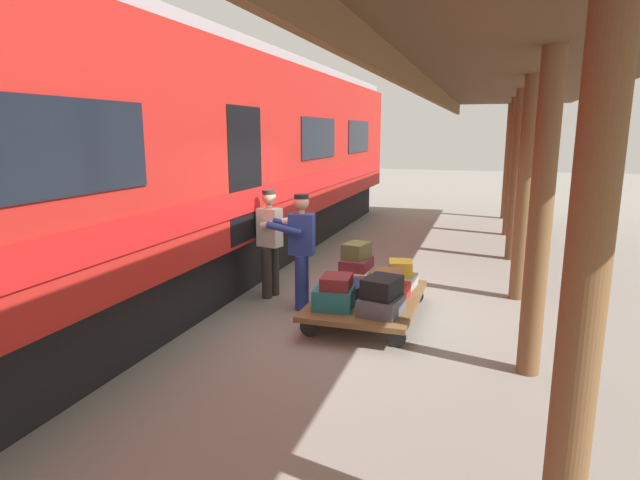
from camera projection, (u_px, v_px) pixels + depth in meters
ground_plane at (356, 311)px, 7.69m from camera, size 60.00×60.00×0.00m
platform_canopy at (536, 76)px, 6.37m from camera, size 3.20×19.96×3.56m
train_car at (159, 166)px, 8.24m from camera, size 3.02×20.20×4.00m
luggage_cart at (367, 300)px, 7.34m from camera, size 1.40×2.18×0.32m
suitcase_cream_canvas at (356, 277)px, 7.96m from camera, size 0.46×0.67×0.21m
suitcase_slate_roller at (381, 305)px, 6.65m from camera, size 0.56×0.63×0.21m
suitcase_teal_softside at (334, 298)px, 6.84m from camera, size 0.54×0.50×0.27m
suitcase_red_plastic at (390, 292)px, 7.21m from camera, size 0.50×0.64×0.20m
suitcase_navy_fabric at (346, 289)px, 7.40m from camera, size 0.53×0.54×0.18m
suitcase_gray_aluminum at (397, 281)px, 7.78m from camera, size 0.56×0.57×0.18m
suitcase_burgundy_valise at (357, 264)px, 7.96m from camera, size 0.43×0.57×0.16m
suitcase_brown_leather at (389, 279)px, 7.16m from camera, size 0.49×0.61×0.19m
suitcase_black_hardshell at (382, 287)px, 6.63m from camera, size 0.49×0.58×0.25m
suitcase_olive_duffel at (356, 251)px, 7.93m from camera, size 0.41×0.49×0.24m
suitcase_maroon_trunk at (337, 282)px, 6.81m from camera, size 0.42×0.48×0.17m
suitcase_yellow_case at (400, 268)px, 7.75m from camera, size 0.40×0.44×0.22m
porter_in_overalls at (300, 247)px, 7.67m from camera, size 0.70×0.47×1.70m
porter_by_door at (271, 240)px, 8.19m from camera, size 0.72×0.52×1.70m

